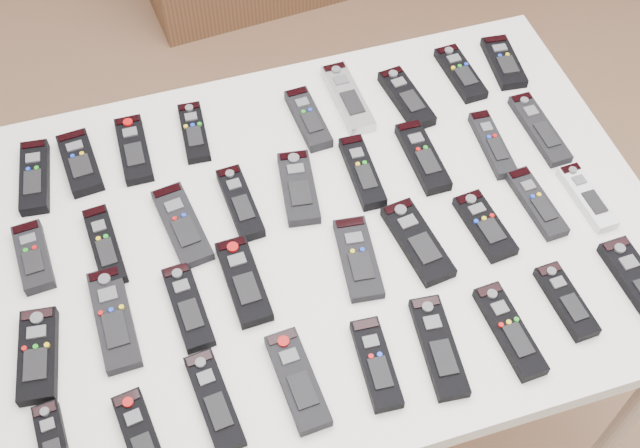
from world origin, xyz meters
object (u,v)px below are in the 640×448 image
object	(u,v)px
remote_19	(114,319)
remote_32	(439,347)
remote_13	(299,188)
remote_28	(142,441)
remote_34	(566,301)
remote_14	(362,172)
remote_6	(406,98)
remote_31	(376,364)
table	(320,248)
remote_17	(539,129)
remote_35	(640,285)
remote_30	(298,380)
remote_2	(134,150)
remote_22	(358,258)
remote_33	(510,331)
remote_24	(485,226)
remote_20	(188,307)
remote_12	(240,203)
remote_25	(536,203)
remote_4	(308,119)
remote_21	(244,281)
remote_29	(214,401)
remote_0	(35,177)
remote_11	(182,225)
remote_26	(587,197)
remote_7	(460,73)
remote_27	(53,446)
remote_10	(105,246)
remote_9	(33,257)
remote_8	(504,62)
remote_5	(348,98)
remote_23	(417,242)
remote_16	(492,144)
remote_1	(80,163)
remote_3	(194,132)

from	to	relation	value
remote_19	remote_32	distance (m)	0.55
remote_13	remote_28	size ratio (longest dim) A/B	0.99
remote_34	remote_14	bearing A→B (deg)	119.62
remote_6	remote_31	size ratio (longest dim) A/B	1.03
table	remote_17	bearing A→B (deg)	11.62
remote_19	remote_35	xyz separation A→B (m)	(0.89, -0.21, 0.00)
table	remote_30	distance (m)	0.31
remote_2	remote_22	bearing A→B (deg)	-46.73
table	remote_33	size ratio (longest dim) A/B	7.01
remote_24	table	bearing A→B (deg)	157.72
remote_20	remote_35	world-z (taller)	remote_35
remote_12	remote_19	distance (m)	0.32
remote_25	remote_35	world-z (taller)	remote_35
remote_31	remote_28	bearing A→B (deg)	-173.75
remote_4	remote_21	size ratio (longest dim) A/B	0.93
remote_13	remote_20	bearing A→B (deg)	-134.78
remote_21	remote_29	bearing A→B (deg)	-118.21
table	remote_0	distance (m)	0.57
remote_4	remote_11	bearing A→B (deg)	-151.46
remote_26	remote_29	distance (m)	0.79
remote_7	remote_27	bearing A→B (deg)	-151.26
remote_7	remote_12	xyz separation A→B (m)	(-0.53, -0.20, 0.00)
remote_27	remote_29	bearing A→B (deg)	-4.50
remote_25	remote_20	bearing A→B (deg)	178.60
remote_25	remote_28	size ratio (longest dim) A/B	0.96
remote_2	remote_19	xyz separation A→B (m)	(-0.10, -0.37, 0.00)
remote_10	remote_31	size ratio (longest dim) A/B	1.06
remote_9	remote_25	bearing A→B (deg)	-14.17
remote_8	remote_17	world-z (taller)	remote_8
table	remote_32	size ratio (longest dim) A/B	6.77
remote_5	remote_28	xyz separation A→B (m)	(-0.53, -0.60, -0.00)
remote_20	remote_28	bearing A→B (deg)	-122.67
remote_20	remote_9	bearing A→B (deg)	139.27
remote_17	remote_23	bearing A→B (deg)	-152.43
remote_10	remote_0	bearing A→B (deg)	113.44
remote_7	remote_24	distance (m)	0.40
remote_16	remote_20	bearing A→B (deg)	-161.06
remote_1	remote_24	distance (m)	0.79
remote_2	remote_34	world-z (taller)	remote_34
table	remote_11	xyz separation A→B (m)	(-0.24, 0.08, 0.07)
remote_6	remote_17	world-z (taller)	remote_6
remote_26	remote_28	xyz separation A→B (m)	(-0.88, -0.22, 0.00)
remote_3	remote_14	size ratio (longest dim) A/B	0.88
remote_9	remote_11	bearing A→B (deg)	-6.25
remote_4	remote_13	size ratio (longest dim) A/B	0.97
remote_14	remote_21	xyz separation A→B (m)	(-0.28, -0.17, -0.00)
remote_30	remote_27	bearing A→B (deg)	175.30
remote_8	remote_21	bearing A→B (deg)	-144.91
remote_13	remote_27	size ratio (longest dim) A/B	1.18
remote_3	remote_9	bearing A→B (deg)	-144.14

